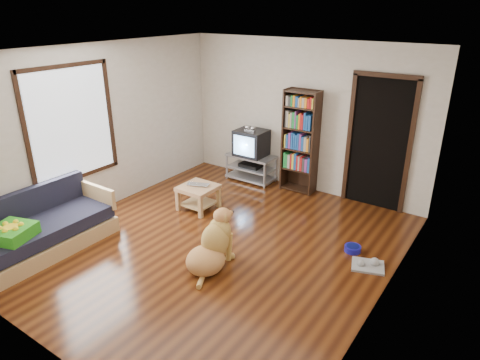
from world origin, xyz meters
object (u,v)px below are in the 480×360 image
Objects in this scene: grey_rag at (368,266)px; bookshelf at (301,136)px; green_cushion at (12,232)px; laptop at (197,186)px; dog_bowl at (353,249)px; sofa at (45,230)px; dog at (212,247)px; crt_tv at (252,142)px; coffee_table at (198,193)px; tv_stand at (251,167)px.

bookshelf is at bearing 138.03° from grey_rag.
green_cushion is 2.70m from laptop.
bookshelf reaches higher than grey_rag.
laptop is 2.60m from dog_bowl.
bookshelf reaches higher than green_cushion.
green_cushion is 0.56m from sofa.
sofa is (-0.12, 0.49, -0.24)m from green_cushion.
bookshelf is at bearing 94.70° from dog.
laptop is at bearing -175.50° from dog_bowl.
dog_bowl is 0.39m from grey_rag.
dog is at bearing -66.55° from crt_tv.
laptop is at bearing -120.74° from bookshelf.
bookshelf is at bearing 137.63° from dog_bowl.
coffee_table is (-2.56, -0.17, 0.24)m from dog_bowl.
crt_tv reaches higher than dog_bowl.
green_cushion is 4.49m from grey_rag.
laptop is at bearing -91.03° from crt_tv.
green_cushion is 2.73m from coffee_table.
crt_tv reaches higher than sofa.
sofa is at bearing -135.88° from laptop.
grey_rag is at bearing -39.81° from dog_bowl.
laptop is 0.14m from coffee_table.
laptop is at bearing 136.48° from dog.
coffee_table is at bearing 135.74° from dog.
tv_stand is (0.85, 4.12, -0.23)m from green_cushion.
coffee_table is at bearing -121.21° from bookshelf.
coffee_table is at bearing -176.17° from dog_bowl.
green_cushion is at bearing -101.60° from crt_tv.
green_cushion is at bearing -140.70° from dog_bowl.
crt_tv is (0.00, 0.02, 0.47)m from tv_stand.
bookshelf reaches higher than dog_bowl.
dog_bowl is at bearing -42.37° from bookshelf.
sofa is at bearing 86.04° from green_cushion.
laptop reaches higher than grey_rag.
crt_tv reaches higher than grey_rag.
green_cushion is 4.21m from tv_stand.
sofa is 1.93× the size of dog.
tv_stand is 0.50× the size of bookshelf.
sofa reaches higher than grey_rag.
dog_bowl is 1.93m from dog.
bookshelf is at bearing 5.63° from tv_stand.
coffee_table is at bearing 65.86° from sofa.
dog_bowl is (3.38, 2.77, -0.46)m from green_cushion.
crt_tv reaches higher than coffee_table.
bookshelf is (0.95, 0.07, 0.26)m from crt_tv.
sofa reaches higher than coffee_table.
dog_bowl is 0.24× the size of dog.
grey_rag is at bearing 16.13° from green_cushion.
coffee_table is (0.00, 0.03, -0.13)m from laptop.
grey_rag is (0.30, -0.25, -0.03)m from dog_bowl.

